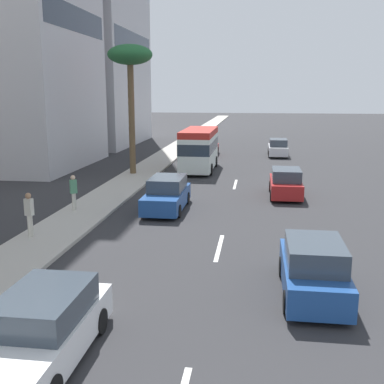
{
  "coord_description": "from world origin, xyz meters",
  "views": [
    {
      "loc": [
        -3.0,
        -1.35,
        5.92
      ],
      "look_at": [
        18.8,
        1.67,
        1.22
      ],
      "focal_mm": 44.23,
      "sensor_mm": 36.0,
      "label": 1
    }
  ],
  "objects": [
    {
      "name": "sidewalk_right",
      "position": [
        31.5,
        6.98,
        0.07
      ],
      "size": [
        162.0,
        2.61,
        0.15
      ],
      "primitive_type": "cube",
      "color": "#B2ADA3",
      "rests_on": "ground_plane"
    },
    {
      "name": "lane_stripe_mid",
      "position": [
        14.38,
        0.0,
        0.01
      ],
      "size": [
        3.2,
        0.16,
        0.01
      ],
      "primitive_type": "cube",
      "color": "silver",
      "rests_on": "ground_plane"
    },
    {
      "name": "palm_tree",
      "position": [
        29.63,
        7.46,
        7.95
      ],
      "size": [
        3.08,
        3.08,
        8.92
      ],
      "color": "brown",
      "rests_on": "sidewalk_right"
    },
    {
      "name": "car_fifth",
      "position": [
        10.45,
        -3.08,
        0.8
      ],
      "size": [
        4.31,
        1.82,
        1.7
      ],
      "color": "#1E478C",
      "rests_on": "ground_plane"
    },
    {
      "name": "car_sixth",
      "position": [
        41.56,
        -3.26,
        0.76
      ],
      "size": [
        4.38,
        1.78,
        1.6
      ],
      "color": "silver",
      "rests_on": "ground_plane"
    },
    {
      "name": "ground_plane",
      "position": [
        31.5,
        0.0,
        0.0
      ],
      "size": [
        198.0,
        198.0,
        0.0
      ],
      "primitive_type": "plane",
      "color": "#2D2D30"
    },
    {
      "name": "car_third",
      "position": [
        41.11,
        3.26,
        0.73
      ],
      "size": [
        4.67,
        1.79,
        1.53
      ],
      "rotation": [
        0.0,
        0.0,
        3.14
      ],
      "color": "#A51E1E",
      "rests_on": "ground_plane"
    },
    {
      "name": "car_second",
      "position": [
        6.06,
        3.26,
        0.75
      ],
      "size": [
        4.56,
        1.9,
        1.59
      ],
      "rotation": [
        0.0,
        0.0,
        3.14
      ],
      "color": "white",
      "rests_on": "ground_plane"
    },
    {
      "name": "lane_stripe_far",
      "position": [
        27.2,
        0.0,
        0.01
      ],
      "size": [
        3.2,
        0.16,
        0.01
      ],
      "primitive_type": "cube",
      "color": "silver",
      "rests_on": "ground_plane"
    },
    {
      "name": "pedestrian_by_tree",
      "position": [
        14.34,
        7.67,
        1.16
      ],
      "size": [
        0.3,
        0.36,
        1.81
      ],
      "rotation": [
        0.0,
        0.0,
        1.36
      ],
      "color": "beige",
      "rests_on": "sidewalk_right"
    },
    {
      "name": "pedestrian_mid_block",
      "position": [
        18.74,
        7.56,
        1.12
      ],
      "size": [
        0.37,
        0.39,
        1.75
      ],
      "rotation": [
        0.0,
        0.0,
        5.34
      ],
      "color": "beige",
      "rests_on": "sidewalk_right"
    },
    {
      "name": "car_fourth",
      "position": [
        20.04,
        3.13,
        0.78
      ],
      "size": [
        4.63,
        1.87,
        1.66
      ],
      "rotation": [
        0.0,
        0.0,
        3.14
      ],
      "color": "#1E478C",
      "rests_on": "ground_plane"
    },
    {
      "name": "car_seventh",
      "position": [
        23.96,
        -3.02,
        0.77
      ],
      "size": [
        4.13,
        1.8,
        1.63
      ],
      "color": "#A51E1E",
      "rests_on": "ground_plane"
    },
    {
      "name": "minibus_lead",
      "position": [
        32.38,
        3.01,
        1.72
      ],
      "size": [
        6.78,
        2.4,
        3.13
      ],
      "rotation": [
        0.0,
        0.0,
        3.14
      ],
      "color": "silver",
      "rests_on": "ground_plane"
    }
  ]
}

